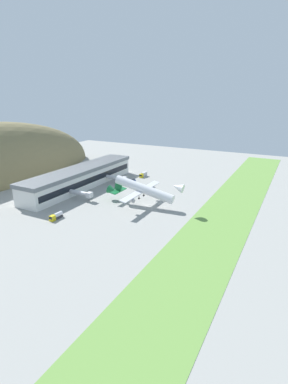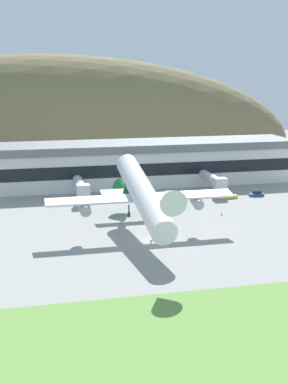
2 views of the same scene
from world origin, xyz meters
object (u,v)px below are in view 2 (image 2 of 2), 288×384
Objects in this scene: service_car_0 at (257,194)px; service_car_1 at (229,196)px; jetway_1 at (213,179)px; cargo_airplane at (142,194)px; jetway_0 at (81,186)px; terminal_building at (141,160)px; traffic_cone_0 at (222,214)px.

service_car_1 reaches higher than service_car_0.
cargo_airplane is at bearing -129.57° from jetway_1.
jetway_0 is at bearing 104.35° from cargo_airplane.
terminal_building reaches higher than service_car_1.
jetway_0 and jetway_1 have the same top height.
terminal_building is 6.12× the size of jetway_1.
jetway_0 is at bearing 143.71° from traffic_cone_0.
service_car_1 is at bearing -51.06° from terminal_building.
cargo_airplane is 42.48m from service_car_1.
cargo_airplane reaches higher than jetway_1.
cargo_airplane reaches higher than service_car_1.
service_car_1 is at bearing 42.16° from cargo_airplane.
jetway_0 is 36.38m from cargo_airplane.
jetway_0 is at bearing -140.60° from terminal_building.
cargo_airplane is 49.11m from service_car_0.
terminal_building is 6.17× the size of jetway_0.
jetway_1 is at bearing -44.59° from terminal_building.
service_car_1 is at bearing -73.25° from jetway_1.
cargo_airplane reaches higher than traffic_cone_0.
terminal_building is at bearing 105.27° from traffic_cone_0.
service_car_0 reaches higher than traffic_cone_0.
jetway_1 is 7.94m from service_car_1.
cargo_airplane is 80.04× the size of traffic_cone_0.
jetway_1 is 0.33× the size of cargo_airplane.
service_car_0 is at bearing -32.13° from jetway_1.
jetway_1 is at bearing 74.77° from traffic_cone_0.
jetway_1 is at bearing 147.87° from service_car_0.
service_car_0 is (39.25, 28.26, -8.53)m from cargo_airplane.
jetway_1 is at bearing 106.75° from service_car_1.
jetway_1 is at bearing 50.43° from cargo_airplane.
jetway_1 reaches higher than traffic_cone_0.
jetway_0 reaches higher than traffic_cone_0.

